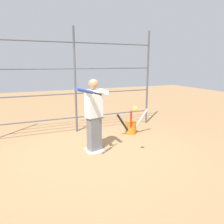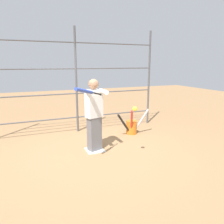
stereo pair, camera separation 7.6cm
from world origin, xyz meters
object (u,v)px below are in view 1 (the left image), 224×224
softball_in_flight (135,109)px  bat_bucket (131,126)px  baseball_bat_swinging (87,91)px  batter (94,113)px

softball_in_flight → bat_bucket: 1.90m
baseball_bat_swinging → bat_bucket: 2.61m
batter → bat_bucket: bearing=-150.5°
softball_in_flight → batter: bearing=-50.5°
baseball_bat_swinging → bat_bucket: (-1.74, -1.49, -1.26)m
baseball_bat_swinging → softball_in_flight: bearing=178.4°
softball_in_flight → baseball_bat_swinging: bearing=-1.6°
baseball_bat_swinging → bat_bucket: baseball_bat_swinging is taller
baseball_bat_swinging → softball_in_flight: baseball_bat_swinging is taller
batter → baseball_bat_swinging: bearing=62.4°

